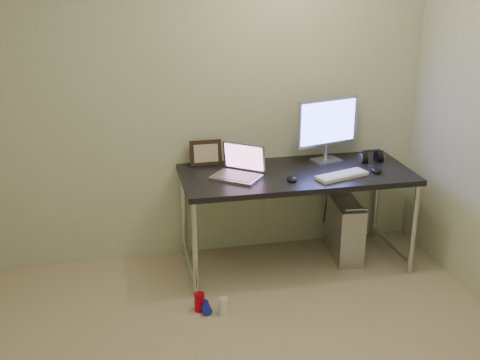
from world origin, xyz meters
name	(u,v)px	position (x,y,z in m)	size (l,w,h in m)	color
wall_back	(199,98)	(0.00, 1.75, 1.25)	(3.50, 0.02, 2.50)	beige
desk	(296,181)	(0.66, 1.38, 0.68)	(1.70, 0.74, 0.75)	black
tower_computer	(345,230)	(1.08, 1.41, 0.23)	(0.23, 0.45, 0.49)	#BABBC0
cable_a	(327,197)	(1.03, 1.70, 0.40)	(0.01, 0.01, 0.70)	black
cable_b	(338,199)	(1.12, 1.68, 0.38)	(0.01, 0.01, 0.72)	black
can_red	(200,302)	(-0.15, 0.86, 0.06)	(0.07, 0.07, 0.13)	#B40417
can_white	(224,306)	(0.00, 0.79, 0.06)	(0.06, 0.06, 0.12)	white
can_blue	(206,308)	(-0.12, 0.83, 0.03)	(0.06, 0.06, 0.12)	#1625BB
laptop	(239,169)	(0.23, 1.38, 0.80)	(0.43, 0.42, 0.23)	#BCBBC3
monitor	(328,125)	(0.95, 1.58, 1.04)	(0.52, 0.21, 0.50)	#BCBBC3
keyboard	(342,175)	(0.94, 1.21, 0.76)	(0.40, 0.13, 0.02)	white
mouse_right	(376,169)	(1.23, 1.27, 0.77)	(0.08, 0.13, 0.04)	black
mouse_left	(292,178)	(0.57, 1.21, 0.77)	(0.07, 0.11, 0.04)	black
headphones	(371,157)	(1.29, 1.50, 0.78)	(0.17, 0.11, 0.12)	black
picture_frame	(206,153)	(0.03, 1.68, 0.85)	(0.24, 0.03, 0.19)	black
webcam	(242,154)	(0.30, 1.62, 0.84)	(0.05, 0.04, 0.12)	silver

